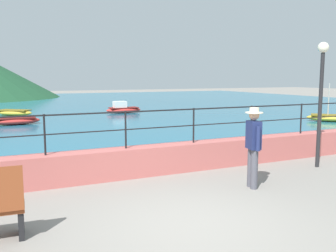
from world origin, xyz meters
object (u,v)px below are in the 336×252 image
person_walking (253,143)px  boat_1 (123,109)px  boat_0 (14,112)px  boat_3 (330,118)px  lamp_post (321,85)px  boat_4 (15,121)px

person_walking → boat_1: bearing=81.2°
boat_0 → boat_3: (14.86, -10.15, 0.01)m
lamp_post → boat_1: lamp_post is taller
boat_1 → boat_3: bearing=-47.1°
boat_1 → boat_4: size_ratio=1.00×
boat_3 → lamp_post: bearing=-140.1°
person_walking → boat_3: boat_3 is taller
lamp_post → boat_3: (8.22, 6.87, -1.93)m
boat_0 → boat_1: bearing=-9.8°
lamp_post → boat_0: lamp_post is taller
lamp_post → boat_3: size_ratio=1.45×
boat_1 → boat_4: bearing=-152.6°
boat_0 → boat_4: same height
boat_1 → lamp_post: bearing=-89.4°
boat_4 → person_walking: bearing=-72.9°
boat_0 → lamp_post: bearing=-68.7°
person_walking → boat_4: 13.87m
lamp_post → boat_4: bearing=118.7°
boat_3 → boat_4: (-15.05, 5.59, -0.01)m
boat_4 → boat_3: bearing=-20.4°
person_walking → boat_4: size_ratio=0.76×
lamp_post → boat_3: bearing=39.9°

